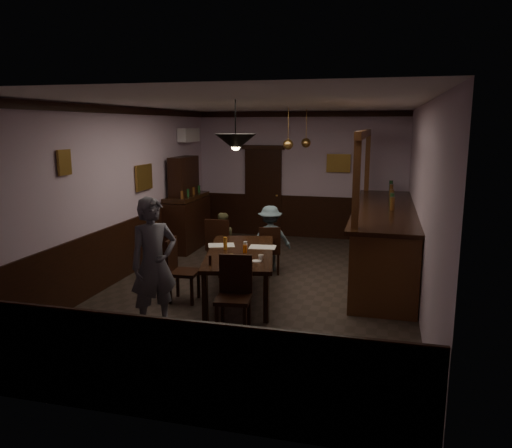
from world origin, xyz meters
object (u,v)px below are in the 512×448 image
(chair_side, at_px, (179,267))
(dining_table, at_px, (240,255))
(chair_near, at_px, (234,291))
(pendant_brass_mid, at_px, (288,145))
(coffee_cup, at_px, (261,257))
(pendant_brass_far, at_px, (306,143))
(bar_counter, at_px, (384,239))
(pendant_iron, at_px, (236,142))
(person_seated_left, at_px, (222,241))
(sideboard, at_px, (186,212))
(soda_can, at_px, (245,249))
(person_seated_right, at_px, (270,238))
(chair_far_left, at_px, (219,244))
(person_standing, at_px, (154,264))
(chair_far_right, at_px, (270,248))

(chair_side, bearing_deg, dining_table, -69.79)
(chair_near, distance_m, pendant_brass_mid, 4.12)
(coffee_cup, relative_size, pendant_brass_far, 0.10)
(bar_counter, distance_m, pendant_iron, 3.78)
(person_seated_left, xyz_separation_m, sideboard, (-1.27, 1.40, 0.26))
(soda_can, height_order, pendant_brass_far, pendant_brass_far)
(person_seated_right, relative_size, pendant_brass_far, 1.50)
(chair_near, height_order, sideboard, sideboard)
(chair_side, distance_m, sideboard, 3.42)
(dining_table, bearing_deg, sideboard, 125.94)
(soda_can, distance_m, pendant_iron, 1.78)
(chair_far_left, relative_size, bar_counter, 0.22)
(dining_table, bearing_deg, coffee_cup, -45.97)
(chair_near, height_order, person_seated_right, person_seated_right)
(person_standing, bearing_deg, bar_counter, 0.25)
(chair_far_right, height_order, chair_side, chair_side)
(chair_side, distance_m, person_standing, 1.12)
(chair_near, height_order, soda_can, chair_near)
(person_seated_left, relative_size, pendant_iron, 1.63)
(chair_far_left, relative_size, pendant_brass_mid, 1.27)
(dining_table, height_order, chair_far_left, chair_far_left)
(chair_far_right, bearing_deg, chair_far_left, 1.11)
(chair_far_right, xyz_separation_m, pendant_brass_mid, (0.10, 1.10, 1.81))
(bar_counter, height_order, pendant_iron, pendant_iron)
(pendant_iron, bearing_deg, pendant_brass_far, 85.99)
(chair_far_left, distance_m, sideboard, 2.15)
(chair_near, xyz_separation_m, pendant_brass_far, (0.18, 4.72, 1.74))
(chair_far_right, relative_size, pendant_iron, 1.33)
(person_seated_left, bearing_deg, pendant_brass_mid, -163.75)
(chair_far_left, xyz_separation_m, bar_counter, (2.89, 0.74, 0.09))
(pendant_brass_far, bearing_deg, person_seated_right, -101.21)
(sideboard, bearing_deg, person_seated_left, -47.80)
(pendant_brass_mid, distance_m, pendant_brass_far, 1.00)
(chair_side, bearing_deg, sideboard, 16.55)
(chair_far_right, xyz_separation_m, sideboard, (-2.21, 1.48, 0.32))
(person_seated_right, xyz_separation_m, pendant_brass_far, (0.36, 1.82, 1.69))
(chair_side, distance_m, person_seated_left, 1.80)
(soda_can, height_order, bar_counter, bar_counter)
(person_seated_right, bearing_deg, sideboard, -50.45)
(soda_can, relative_size, pendant_brass_mid, 0.15)
(dining_table, relative_size, pendant_brass_mid, 2.92)
(chair_side, xyz_separation_m, pendant_iron, (1.04, -0.40, 1.91))
(pendant_iron, bearing_deg, person_seated_left, 113.25)
(person_standing, bearing_deg, chair_far_right, 23.22)
(chair_near, bearing_deg, soda_can, 92.35)
(bar_counter, bearing_deg, sideboard, 167.43)
(pendant_iron, bearing_deg, sideboard, 121.61)
(chair_far_right, relative_size, person_seated_right, 0.73)
(dining_table, xyz_separation_m, pendant_brass_far, (0.47, 3.43, 1.61))
(pendant_brass_mid, bearing_deg, soda_can, -93.89)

